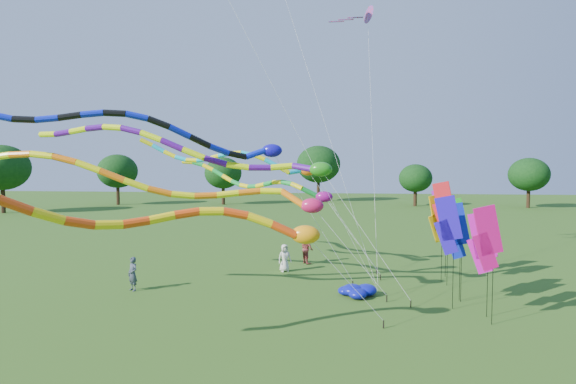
# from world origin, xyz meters

# --- Properties ---
(ground) EXTENTS (160.00, 160.00, 0.00)m
(ground) POSITION_xyz_m (0.00, 0.00, 0.00)
(ground) COLOR #275717
(ground) RESTS_ON ground
(tree_ring) EXTENTS (120.38, 118.34, 9.53)m
(tree_ring) POSITION_xyz_m (-3.96, 1.53, 5.53)
(tree_ring) COLOR #382314
(tree_ring) RESTS_ON ground
(tube_kite_red) EXTENTS (12.80, 6.59, 6.44)m
(tube_kite_red) POSITION_xyz_m (-4.17, -3.06, 4.28)
(tube_kite_red) COLOR black
(tube_kite_red) RESTS_ON ground
(tube_kite_orange) EXTENTS (16.54, 2.44, 7.21)m
(tube_kite_orange) POSITION_xyz_m (-5.51, 2.36, 5.04)
(tube_kite_orange) COLOR black
(tube_kite_orange) RESTS_ON ground
(tube_kite_purple) EXTENTS (17.24, 1.78, 8.49)m
(tube_kite_purple) POSITION_xyz_m (-5.26, 3.30, 6.56)
(tube_kite_purple) COLOR black
(tube_kite_purple) RESTS_ON ground
(tube_kite_blue) EXTENTS (14.83, 6.34, 8.89)m
(tube_kite_blue) POSITION_xyz_m (-6.42, 2.11, 7.25)
(tube_kite_blue) COLOR black
(tube_kite_blue) RESTS_ON ground
(tube_kite_cyan) EXTENTS (12.97, 1.09, 7.90)m
(tube_kite_cyan) POSITION_xyz_m (-4.38, 8.20, 6.15)
(tube_kite_cyan) COLOR black
(tube_kite_cyan) RESTS_ON ground
(tube_kite_green) EXTENTS (12.19, 5.69, 6.82)m
(tube_kite_green) POSITION_xyz_m (-3.43, 10.24, 4.82)
(tube_kite_green) COLOR black
(tube_kite_green) RESTS_ON ground
(delta_kite_high_c) EXTENTS (2.91, 7.82, 16.06)m
(delta_kite_high_c) POSITION_xyz_m (2.24, 11.10, 14.67)
(delta_kite_high_c) COLOR black
(delta_kite_high_c) RESTS_ON ground
(banner_pole_blue_a) EXTENTS (1.13, 0.43, 4.75)m
(banner_pole_blue_a) POSITION_xyz_m (5.22, 2.71, 3.49)
(banner_pole_blue_a) COLOR black
(banner_pole_blue_a) RESTS_ON ground
(banner_pole_green) EXTENTS (1.16, 0.26, 4.54)m
(banner_pole_green) POSITION_xyz_m (5.79, 3.98, 3.28)
(banner_pole_green) COLOR black
(banner_pole_green) RESTS_ON ground
(banner_pole_orange) EXTENTS (1.11, 0.51, 4.55)m
(banner_pole_orange) POSITION_xyz_m (5.69, 7.20, 3.29)
(banner_pole_orange) COLOR black
(banner_pole_orange) RESTS_ON ground
(banner_pole_red) EXTENTS (1.10, 0.54, 5.18)m
(banner_pole_red) POSITION_xyz_m (5.83, 6.67, 3.91)
(banner_pole_red) COLOR black
(banner_pole_red) RESTS_ON ground
(banner_pole_magenta_b) EXTENTS (1.16, 0.21, 4.53)m
(banner_pole_magenta_b) POSITION_xyz_m (6.23, 0.77, 3.27)
(banner_pole_magenta_b) COLOR black
(banner_pole_magenta_b) RESTS_ON ground
(banner_pole_blue_b) EXTENTS (1.16, 0.30, 4.37)m
(banner_pole_blue_b) POSITION_xyz_m (5.80, 3.79, 3.11)
(banner_pole_blue_b) COLOR black
(banner_pole_blue_b) RESTS_ON ground
(banner_pole_magenta_a) EXTENTS (1.14, 0.37, 4.19)m
(banner_pole_magenta_a) POSITION_xyz_m (6.32, 1.79, 2.93)
(banner_pole_magenta_a) COLOR black
(banner_pole_magenta_a) RESTS_ON ground
(banner_pole_violet) EXTENTS (1.13, 0.44, 4.74)m
(banner_pole_violet) POSITION_xyz_m (6.13, 8.54, 3.47)
(banner_pole_violet) COLOR black
(banner_pole_violet) RESTS_ON ground
(blue_nylon_heap) EXTENTS (1.57, 1.68, 0.55)m
(blue_nylon_heap) POSITION_xyz_m (1.51, 4.17, 0.24)
(blue_nylon_heap) COLOR #0C12A2
(blue_nylon_heap) RESTS_ON ground
(person_a) EXTENTS (0.89, 0.78, 1.54)m
(person_a) POSITION_xyz_m (-2.31, 8.71, 0.77)
(person_a) COLOR silver
(person_a) RESTS_ON ground
(person_b) EXTENTS (0.70, 0.65, 1.61)m
(person_b) POSITION_xyz_m (-9.00, 3.88, 0.81)
(person_b) COLOR #38414F
(person_b) RESTS_ON ground
(person_c) EXTENTS (1.03, 1.09, 1.77)m
(person_c) POSITION_xyz_m (-1.23, 11.05, 0.89)
(person_c) COLOR #933635
(person_c) RESTS_ON ground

